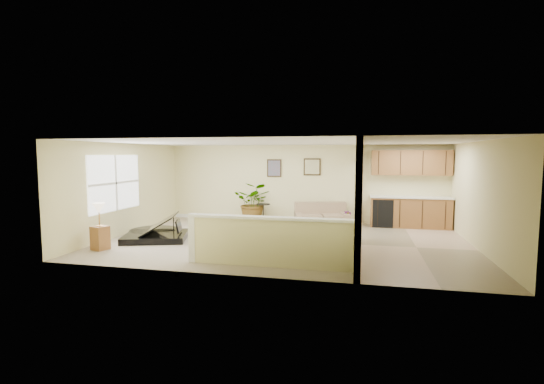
% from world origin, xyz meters
% --- Properties ---
extents(floor, '(9.00, 9.00, 0.00)m').
position_xyz_m(floor, '(0.00, 0.00, 0.00)').
color(floor, tan).
rests_on(floor, ground).
extents(back_wall, '(9.00, 0.04, 2.50)m').
position_xyz_m(back_wall, '(0.00, 3.00, 1.25)').
color(back_wall, beige).
rests_on(back_wall, floor).
extents(front_wall, '(9.00, 0.04, 2.50)m').
position_xyz_m(front_wall, '(0.00, -3.00, 1.25)').
color(front_wall, beige).
rests_on(front_wall, floor).
extents(left_wall, '(0.04, 6.00, 2.50)m').
position_xyz_m(left_wall, '(-4.50, 0.00, 1.25)').
color(left_wall, beige).
rests_on(left_wall, floor).
extents(right_wall, '(0.04, 6.00, 2.50)m').
position_xyz_m(right_wall, '(4.50, 0.00, 1.25)').
color(right_wall, beige).
rests_on(right_wall, floor).
extents(ceiling, '(9.00, 6.00, 0.04)m').
position_xyz_m(ceiling, '(0.00, 0.00, 2.50)').
color(ceiling, silver).
rests_on(ceiling, back_wall).
extents(kitchen_vinyl, '(2.70, 6.00, 0.01)m').
position_xyz_m(kitchen_vinyl, '(3.15, 0.00, 0.00)').
color(kitchen_vinyl, tan).
rests_on(kitchen_vinyl, floor).
extents(interior_partition, '(0.18, 5.99, 2.50)m').
position_xyz_m(interior_partition, '(1.80, 0.25, 1.22)').
color(interior_partition, beige).
rests_on(interior_partition, floor).
extents(pony_half_wall, '(3.42, 0.22, 1.00)m').
position_xyz_m(pony_half_wall, '(0.08, -2.30, 0.52)').
color(pony_half_wall, beige).
rests_on(pony_half_wall, floor).
extents(left_window, '(0.05, 2.15, 1.45)m').
position_xyz_m(left_window, '(-4.49, -0.50, 1.45)').
color(left_window, white).
rests_on(left_window, left_wall).
extents(wall_art_left, '(0.48, 0.04, 0.58)m').
position_xyz_m(wall_art_left, '(-0.95, 2.97, 1.75)').
color(wall_art_left, '#342713').
rests_on(wall_art_left, back_wall).
extents(wall_mirror, '(0.55, 0.04, 0.55)m').
position_xyz_m(wall_mirror, '(0.30, 2.97, 1.80)').
color(wall_mirror, '#342713').
rests_on(wall_mirror, back_wall).
extents(kitchen_cabinets, '(2.36, 0.65, 2.33)m').
position_xyz_m(kitchen_cabinets, '(3.19, 2.73, 0.87)').
color(kitchen_cabinets, brown).
rests_on(kitchen_cabinets, floor).
extents(piano, '(2.12, 2.11, 1.46)m').
position_xyz_m(piano, '(-3.35, -0.41, 0.61)').
color(piano, black).
rests_on(piano, floor).
extents(piano_bench, '(0.48, 0.84, 0.54)m').
position_xyz_m(piano_bench, '(-1.56, -0.41, 0.27)').
color(piano_bench, black).
rests_on(piano_bench, floor).
extents(loveseat, '(1.84, 1.30, 0.93)m').
position_xyz_m(loveseat, '(0.69, 2.42, 0.35)').
color(loveseat, tan).
rests_on(loveseat, floor).
extents(accent_table, '(0.44, 0.44, 0.63)m').
position_xyz_m(accent_table, '(-1.18, 2.39, 0.41)').
color(accent_table, black).
rests_on(accent_table, floor).
extents(palm_plant, '(1.22, 1.07, 1.30)m').
position_xyz_m(palm_plant, '(-1.53, 2.55, 0.64)').
color(palm_plant, black).
rests_on(palm_plant, floor).
extents(small_plant, '(0.30, 0.30, 0.47)m').
position_xyz_m(small_plant, '(1.45, 2.44, 0.20)').
color(small_plant, black).
rests_on(small_plant, floor).
extents(lamp_stand, '(0.40, 0.40, 1.09)m').
position_xyz_m(lamp_stand, '(-4.02, -1.82, 0.46)').
color(lamp_stand, brown).
rests_on(lamp_stand, floor).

